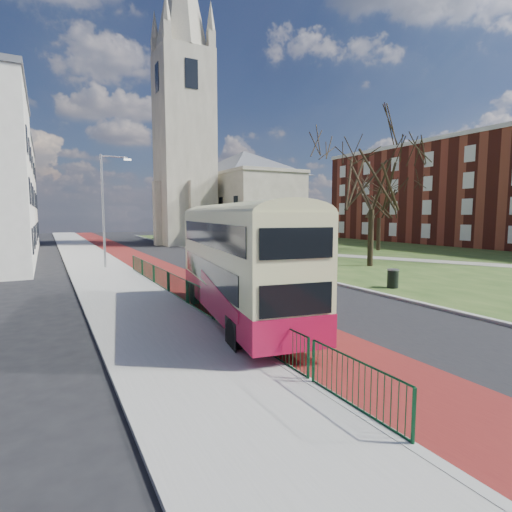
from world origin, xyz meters
TOP-DOWN VIEW (x-y plane):
  - ground at (0.00, 0.00)m, footprint 160.00×160.00m
  - road_carriageway at (1.50, 20.00)m, footprint 9.00×120.00m
  - bus_lane at (-1.20, 20.00)m, footprint 3.40×120.00m
  - pavement_west at (-5.00, 20.00)m, footprint 4.00×120.00m
  - kerb_west at (-3.00, 20.00)m, footprint 0.25×120.00m
  - kerb_east at (6.10, 22.00)m, footprint 0.25×80.00m
  - grass_green at (26.00, 22.00)m, footprint 40.00×80.00m
  - footpath at (20.00, 10.00)m, footprint 18.84×32.82m
  - pedestrian_railing at (-2.95, 4.00)m, footprint 0.07×24.00m
  - gothic_church at (12.56, 38.00)m, footprint 16.38×18.00m
  - brick_terrace at (40.00, 20.00)m, footprint 10.30×44.30m
  - streetlamp at (-4.35, 18.00)m, footprint 2.13×0.18m
  - bus at (-2.03, 0.70)m, footprint 3.79×10.19m
  - winter_tree_near at (13.41, 10.12)m, footprint 8.56×8.56m
  - winter_tree_far at (23.62, 19.58)m, footprint 7.95×7.95m
  - litter_bin at (8.00, 2.77)m, footprint 0.79×0.79m

SIDE VIEW (x-z plane):
  - ground at x=0.00m, z-range 0.00..0.00m
  - road_carriageway at x=1.50m, z-range 0.00..0.01m
  - bus_lane at x=-1.20m, z-range 0.00..0.01m
  - grass_green at x=26.00m, z-range 0.00..0.04m
  - footpath at x=20.00m, z-range 0.04..0.07m
  - pavement_west at x=-5.00m, z-range 0.00..0.12m
  - kerb_west at x=-3.00m, z-range 0.00..0.13m
  - kerb_east at x=6.10m, z-range 0.00..0.13m
  - litter_bin at x=8.00m, z-range 0.04..1.04m
  - pedestrian_railing at x=-2.95m, z-range -0.01..1.11m
  - bus at x=-2.03m, z-range 0.29..4.46m
  - streetlamp at x=-4.35m, z-range 0.59..8.59m
  - winter_tree_far at x=23.62m, z-range 1.78..10.79m
  - brick_terrace at x=40.00m, z-range 0.01..13.51m
  - winter_tree_near at x=13.41m, z-range 2.14..12.99m
  - gothic_church at x=12.56m, z-range -6.87..33.13m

